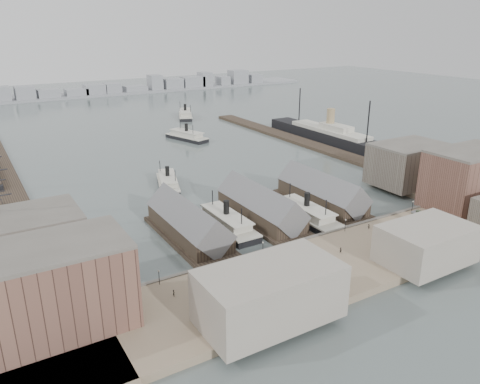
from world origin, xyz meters
TOP-DOWN VIEW (x-y plane):
  - ground at (0.00, 0.00)m, footprint 900.00×900.00m
  - quay at (0.00, -20.00)m, footprint 180.00×30.00m
  - seawall at (0.00, -5.20)m, footprint 180.00×1.20m
  - west_wharf at (-68.00, 100.00)m, footprint 10.00×220.00m
  - east_wharf at (78.00, 90.00)m, footprint 10.00×180.00m
  - ferry_shed_west at (-26.00, 16.88)m, footprint 14.00×42.00m
  - ferry_shed_center at (0.00, 16.88)m, footprint 14.00×42.00m
  - ferry_shed_east at (26.00, 16.88)m, footprint 14.00×42.00m
  - warehouse_west_front at (-70.00, -12.00)m, footprint 32.00×18.00m
  - warehouse_west_back at (-70.00, 18.00)m, footprint 26.00×20.00m
  - warehouse_east_front at (66.00, -12.00)m, footprint 30.00×18.00m
  - warehouse_east_back at (68.00, 15.00)m, footprint 28.00×20.00m
  - street_bldg_center at (20.00, -32.00)m, footprint 24.00×16.00m
  - street_bldg_west at (-30.00, -32.00)m, footprint 30.00×16.00m
  - lamp_post_far_w at (-45.00, -7.00)m, footprint 0.44×0.44m
  - lamp_post_near_w at (-15.00, -7.00)m, footprint 0.44×0.44m
  - lamp_post_near_e at (15.00, -7.00)m, footprint 0.44×0.44m
  - lamp_post_far_e at (45.00, -7.00)m, footprint 0.44×0.44m
  - far_shore at (-2.07, 334.14)m, footprint 500.00×40.00m
  - ferry_docked_west at (-13.00, 16.68)m, footprint 8.61×28.71m
  - ferry_docked_east at (13.00, 9.15)m, footprint 8.67×28.89m
  - ferry_open_near at (-12.90, 64.36)m, footprint 14.92×26.29m
  - ferry_open_mid at (27.50, 133.72)m, footprint 16.18×28.59m
  - ferry_open_far at (54.18, 193.34)m, footprint 18.97×29.53m
  - ocean_steamer at (92.00, 87.76)m, footprint 12.68×92.70m
  - tram at (39.04, -17.68)m, footprint 3.60×10.64m
  - horse_cart_left at (-34.12, -13.29)m, footprint 4.89×2.92m
  - horse_cart_center at (-12.06, -15.65)m, footprint 4.95×1.66m
  - horse_cart_right at (14.93, -25.67)m, footprint 4.79×3.52m
  - pedestrian_0 at (-44.09, -13.61)m, footprint 0.61×0.73m
  - pedestrian_1 at (-33.72, -17.22)m, footprint 0.83×0.95m
  - pedestrian_2 at (-15.41, -13.11)m, footprint 1.05×0.65m
  - pedestrian_3 at (-9.20, -22.21)m, footprint 0.89×1.06m
  - pedestrian_4 at (-4.68, -12.23)m, footprint 0.92×0.69m
  - pedestrian_5 at (3.91, -17.20)m, footprint 0.62×0.74m
  - pedestrian_6 at (22.39, -9.46)m, footprint 0.90×0.78m
  - pedestrian_7 at (29.60, -25.61)m, footprint 1.26×0.93m

SIDE VIEW (x-z plane):
  - ground at x=0.00m, z-range 0.00..0.00m
  - west_wharf at x=-68.00m, z-range 0.00..1.60m
  - east_wharf at x=78.00m, z-range 0.00..1.60m
  - quay at x=0.00m, z-range 0.00..2.00m
  - seawall at x=0.00m, z-range 0.00..2.30m
  - ferry_open_near at x=-12.90m, z-range -2.39..6.61m
  - ferry_open_mid at x=27.50m, z-range -2.60..7.18m
  - ferry_open_far at x=54.18m, z-range -2.70..7.46m
  - ferry_docked_west at x=-13.00m, z-range -2.72..7.53m
  - ferry_docked_east at x=13.00m, z-range -2.74..7.58m
  - pedestrian_2 at x=-15.41m, z-range 2.00..3.57m
  - pedestrian_6 at x=22.39m, z-range 2.00..3.58m
  - horse_cart_right at x=14.93m, z-range 2.01..3.63m
  - horse_cart_center at x=-12.06m, z-range 2.00..3.67m
  - pedestrian_1 at x=-33.72m, z-range 2.00..3.68m
  - pedestrian_3 at x=-9.20m, z-range 2.00..3.70m
  - horse_cart_left at x=-34.12m, z-range 2.00..3.71m
  - pedestrian_4 at x=-4.68m, z-range 2.00..3.71m
  - pedestrian_0 at x=-44.09m, z-range 2.00..3.72m
  - pedestrian_5 at x=3.91m, z-range 2.00..3.73m
  - pedestrian_7 at x=29.60m, z-range 2.00..3.74m
  - tram at x=39.04m, z-range 2.05..5.76m
  - far_shore at x=-2.07m, z-range -3.96..11.77m
  - ocean_steamer at x=92.00m, z-range -5.28..13.26m
  - ferry_shed_west at x=-26.00m, z-range -1.66..10.94m
  - ferry_shed_center at x=0.00m, z-range -1.66..10.94m
  - ferry_shed_east at x=26.00m, z-range -1.66..10.94m
  - lamp_post_far_w at x=-45.00m, z-range 2.75..6.67m
  - lamp_post_near_w at x=-15.00m, z-range 2.75..6.67m
  - lamp_post_near_e at x=15.00m, z-range 2.75..6.67m
  - lamp_post_far_e at x=45.00m, z-range 2.75..6.67m
  - street_bldg_center at x=20.00m, z-range 2.00..12.00m
  - street_bldg_west at x=-30.00m, z-range 2.00..14.00m
  - warehouse_west_back at x=-70.00m, z-range 2.00..16.00m
  - warehouse_east_back at x=68.00m, z-range 2.00..17.00m
  - warehouse_west_front at x=-70.00m, z-range 2.00..20.00m
  - warehouse_east_front at x=66.00m, z-range 2.00..21.00m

